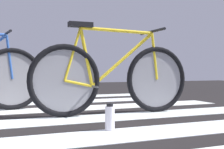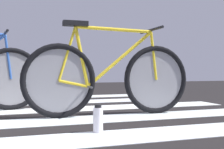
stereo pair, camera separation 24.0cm
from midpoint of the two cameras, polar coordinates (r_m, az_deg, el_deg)
ground at (r=3.29m, az=-17.36°, el=-7.39°), size 18.00×14.00×0.02m
crosswalk_markings at (r=3.13m, az=-17.29°, el=-7.61°), size 5.47×4.23×0.00m
bicycle_1_of_3 at (r=3.05m, az=1.69°, el=-0.54°), size 1.74×0.52×0.93m
water_bottle at (r=2.26m, az=0.29°, el=-8.35°), size 0.07×0.07×0.21m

